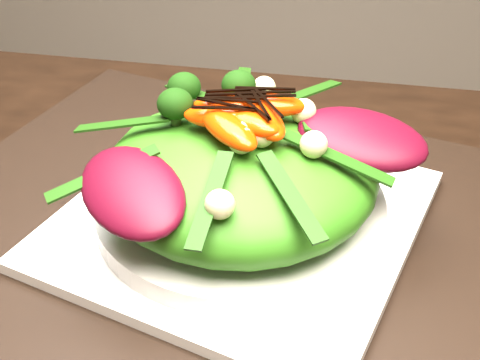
% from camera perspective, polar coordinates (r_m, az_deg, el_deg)
% --- Properties ---
extents(placemat, '(0.59, 0.50, 0.00)m').
position_cam_1_polar(placemat, '(0.50, 0.00, -4.04)').
color(placemat, black).
rests_on(placemat, dining_table).
extents(plate_base, '(0.32, 0.32, 0.01)m').
position_cam_1_polar(plate_base, '(0.50, 0.00, -3.41)').
color(plate_base, white).
rests_on(plate_base, placemat).
extents(salad_bowl, '(0.23, 0.23, 0.02)m').
position_cam_1_polar(salad_bowl, '(0.49, 0.00, -2.22)').
color(salad_bowl, silver).
rests_on(salad_bowl, plate_base).
extents(lettuce_mound, '(0.24, 0.24, 0.07)m').
position_cam_1_polar(lettuce_mound, '(0.47, 0.00, 0.77)').
color(lettuce_mound, '#357716').
rests_on(lettuce_mound, salad_bowl).
extents(radicchio_leaf, '(0.10, 0.07, 0.02)m').
position_cam_1_polar(radicchio_leaf, '(0.47, 10.81, 3.64)').
color(radicchio_leaf, '#410714').
rests_on(radicchio_leaf, lettuce_mound).
extents(orange_segment, '(0.06, 0.04, 0.02)m').
position_cam_1_polar(orange_segment, '(0.48, -0.67, 7.04)').
color(orange_segment, '#FF3104').
rests_on(orange_segment, lettuce_mound).
extents(broccoli_floret, '(0.05, 0.05, 0.04)m').
position_cam_1_polar(broccoli_floret, '(0.49, -7.10, 7.51)').
color(broccoli_floret, black).
rests_on(broccoli_floret, lettuce_mound).
extents(macadamia_nut, '(0.02, 0.02, 0.02)m').
position_cam_1_polar(macadamia_nut, '(0.41, 3.98, 0.61)').
color(macadamia_nut, beige).
rests_on(macadamia_nut, lettuce_mound).
extents(balsamic_drizzle, '(0.04, 0.01, 0.00)m').
position_cam_1_polar(balsamic_drizzle, '(0.48, -0.68, 7.96)').
color(balsamic_drizzle, black).
rests_on(balsamic_drizzle, orange_segment).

